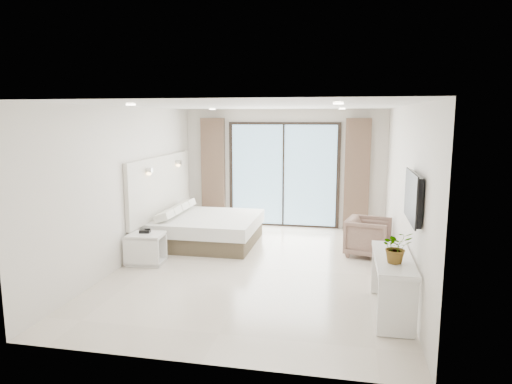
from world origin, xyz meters
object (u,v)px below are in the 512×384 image
Objects in this scene: armchair at (368,235)px; bed at (206,229)px; console_desk at (393,273)px; nightstand at (146,249)px.

bed is at bearing 98.53° from armchair.
bed is 4.34m from console_desk.
nightstand is 4.19m from console_desk.
nightstand is (-0.63, -1.46, -0.02)m from bed.
bed is at bearing 140.73° from console_desk.
console_desk is at bearing -163.47° from armchair.
bed reaches higher than nightstand.
console_desk is (3.35, -2.74, 0.26)m from bed.
console_desk is (3.98, -1.29, 0.29)m from nightstand.
console_desk is at bearing -21.95° from nightstand.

